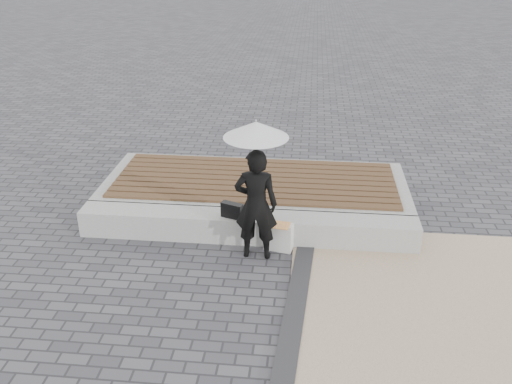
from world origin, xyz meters
TOP-DOWN VIEW (x-y plane):
  - ground at (0.00, 0.00)m, footprint 80.00×80.00m
  - edging_band at (0.75, -0.50)m, footprint 0.61×5.20m
  - seating_ledge at (0.00, 1.60)m, footprint 5.00×0.45m
  - timber_platform at (0.00, 2.80)m, footprint 5.00×2.00m
  - timber_decking at (0.00, 2.80)m, footprint 4.60×1.80m
  - woman at (0.18, 1.14)m, footprint 0.59×0.39m
  - parasol at (0.18, 1.14)m, footprint 0.85×0.85m
  - handbag at (-0.20, 1.49)m, footprint 0.34×0.22m
  - canvas_tote at (0.49, 1.34)m, footprint 0.43×0.26m
  - magazine at (0.49, 1.29)m, footprint 0.34×0.27m

SIDE VIEW (x-z plane):
  - ground at x=0.00m, z-range 0.00..0.00m
  - edging_band at x=0.75m, z-range 0.00..0.04m
  - seating_ledge at x=0.00m, z-range 0.00..0.40m
  - timber_platform at x=0.00m, z-range 0.00..0.40m
  - canvas_tote at x=0.49m, z-range 0.00..0.42m
  - timber_decking at x=0.00m, z-range 0.40..0.44m
  - magazine at x=0.49m, z-range 0.42..0.43m
  - handbag at x=-0.20m, z-range 0.40..0.63m
  - woman at x=0.18m, z-range 0.00..1.61m
  - parasol at x=0.18m, z-range 1.34..2.42m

